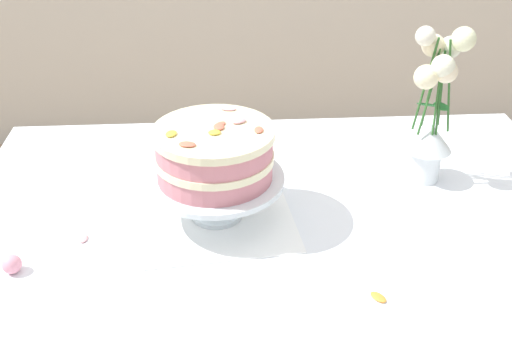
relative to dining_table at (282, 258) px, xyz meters
The scene contains 8 objects.
dining_table is the anchor object (origin of this frame).
linen_napkin 0.17m from the dining_table, 163.99° to the left, with size 0.32×0.32×0.00m, color white.
cake_stand 0.23m from the dining_table, 163.99° to the left, with size 0.29×0.29×0.10m.
layer_cake 0.28m from the dining_table, 163.99° to the left, with size 0.25×0.25×0.12m.
flower_vase 0.48m from the dining_table, 25.80° to the left, with size 0.13×0.11×0.37m.
fallen_rose 0.55m from the dining_table, 166.90° to the right, with size 0.10×0.11×0.04m.
loose_petal_0 0.42m from the dining_table, behind, with size 0.03×0.02×0.01m, color pink.
loose_petal_2 0.30m from the dining_table, 58.47° to the right, with size 0.03×0.02×0.01m, color orange.
Camera 1 is at (-0.13, -1.08, 1.49)m, focal length 43.26 mm.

